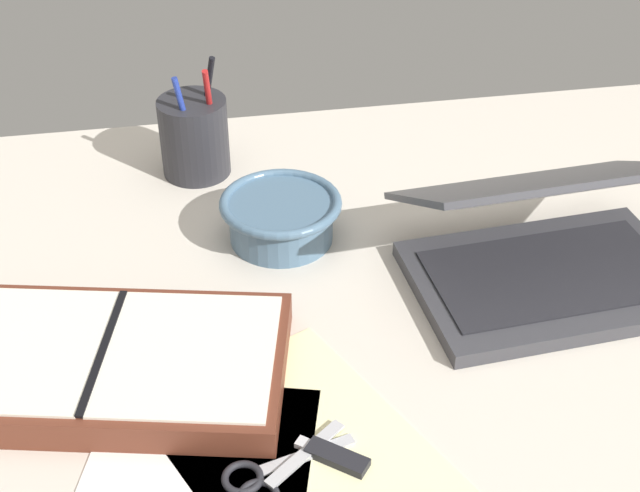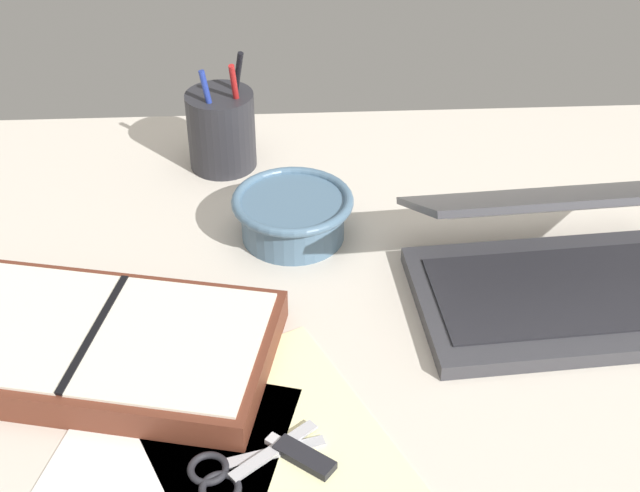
# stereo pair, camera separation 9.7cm
# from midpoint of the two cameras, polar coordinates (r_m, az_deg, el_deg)

# --- Properties ---
(desk_top) EXTENTS (1.40, 1.00, 0.02)m
(desk_top) POSITION_cam_midpoint_polar(r_m,az_deg,el_deg) (0.98, 2.95, -5.67)
(desk_top) COLOR beige
(desk_top) RESTS_ON ground
(laptop) EXTENTS (0.33, 0.27, 0.16)m
(laptop) POSITION_cam_midpoint_polar(r_m,az_deg,el_deg) (1.04, 17.45, -1.14)
(laptop) COLOR #38383D
(laptop) RESTS_ON desk_top
(bowl) EXTENTS (0.15, 0.15, 0.06)m
(bowl) POSITION_cam_midpoint_polar(r_m,az_deg,el_deg) (1.09, 0.80, 1.96)
(bowl) COLOR slate
(bowl) RESTS_ON desk_top
(pen_cup) EXTENTS (0.09, 0.09, 0.17)m
(pen_cup) POSITION_cam_midpoint_polar(r_m,az_deg,el_deg) (1.23, -4.06, 7.37)
(pen_cup) COLOR #28282D
(pen_cup) RESTS_ON desk_top
(planner) EXTENTS (0.40, 0.28, 0.04)m
(planner) POSITION_cam_midpoint_polar(r_m,az_deg,el_deg) (0.94, -11.23, -6.32)
(planner) COLOR brown
(planner) RESTS_ON desk_top
(scissors) EXTENTS (0.13, 0.09, 0.01)m
(scissors) POSITION_cam_midpoint_polar(r_m,az_deg,el_deg) (0.83, -2.39, -14.39)
(scissors) COLOR #B7B7BC
(scissors) RESTS_ON desk_top
(paper_sheet_front) EXTENTS (0.30, 0.33, 0.00)m
(paper_sheet_front) POSITION_cam_midpoint_polar(r_m,az_deg,el_deg) (0.85, -0.01, -12.78)
(paper_sheet_front) COLOR #F4EFB2
(paper_sheet_front) RESTS_ON desk_top
(paper_sheet_beside_planner) EXTENTS (0.26, 0.29, 0.00)m
(paper_sheet_beside_planner) POSITION_cam_midpoint_polar(r_m,az_deg,el_deg) (0.84, -6.76, -13.95)
(paper_sheet_beside_planner) COLOR white
(paper_sheet_beside_planner) RESTS_ON desk_top
(usb_drive) EXTENTS (0.07, 0.06, 0.01)m
(usb_drive) POSITION_cam_midpoint_polar(r_m,az_deg,el_deg) (0.84, 2.27, -13.48)
(usb_drive) COLOR black
(usb_drive) RESTS_ON desk_top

